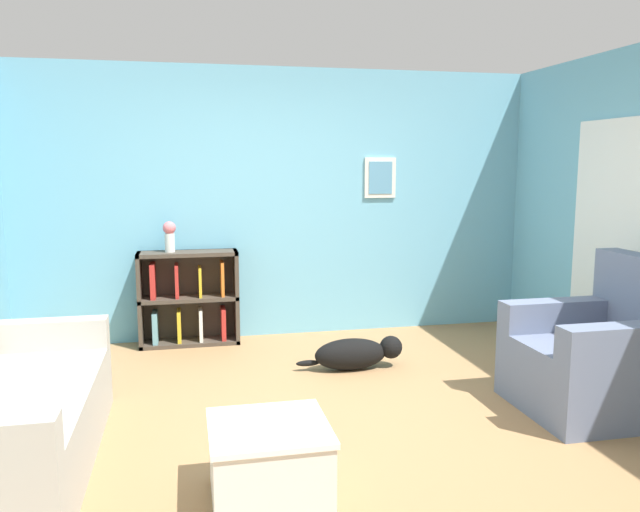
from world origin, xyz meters
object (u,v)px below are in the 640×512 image
recliner_chair (601,357)px  bookshelf (188,299)px  coffee_table (269,459)px  dog (356,353)px  vase (170,235)px

recliner_chair → bookshelf: bearing=141.1°
recliner_chair → coffee_table: size_ratio=1.77×
dog → coffee_table: bearing=-117.6°
recliner_chair → dog: (-1.42, 1.17, -0.23)m
recliner_chair → dog: size_ratio=1.18×
bookshelf → recliner_chair: (2.76, -2.23, -0.06)m
bookshelf → vase: 0.63m
coffee_table → vase: size_ratio=2.12×
vase → dog: bearing=-34.8°
bookshelf → dog: (1.35, -1.06, -0.29)m
recliner_chair → dog: recliner_chair is taller
coffee_table → dog: coffee_table is taller
bookshelf → dog: 1.74m
bookshelf → vase: bearing=-171.5°
vase → coffee_table: bearing=-79.7°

